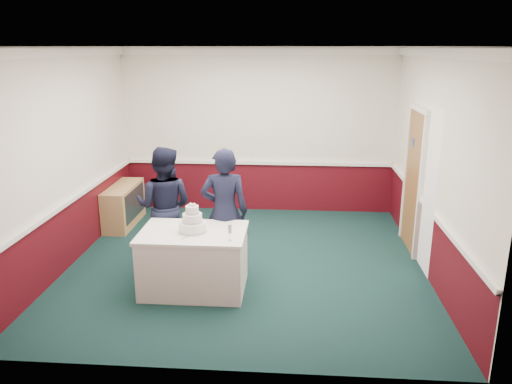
# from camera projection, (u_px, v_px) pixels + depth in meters

# --- Properties ---
(ground) EXTENTS (5.00, 5.00, 0.00)m
(ground) POSITION_uv_depth(u_px,v_px,m) (246.00, 263.00, 7.20)
(ground) COLOR #14312D
(ground) RESTS_ON ground
(room_shell) EXTENTS (5.00, 5.00, 3.00)m
(room_shell) POSITION_uv_depth(u_px,v_px,m) (255.00, 121.00, 7.23)
(room_shell) COLOR silver
(room_shell) RESTS_ON ground
(sideboard) EXTENTS (0.41, 1.20, 0.70)m
(sideboard) POSITION_uv_depth(u_px,v_px,m) (124.00, 205.00, 8.68)
(sideboard) COLOR #A1784E
(sideboard) RESTS_ON ground
(cake_table) EXTENTS (1.32, 0.92, 0.79)m
(cake_table) POSITION_uv_depth(u_px,v_px,m) (194.00, 260.00, 6.32)
(cake_table) COLOR white
(cake_table) RESTS_ON ground
(wedding_cake) EXTENTS (0.35, 0.35, 0.36)m
(wedding_cake) POSITION_uv_depth(u_px,v_px,m) (193.00, 223.00, 6.18)
(wedding_cake) COLOR white
(wedding_cake) RESTS_ON cake_table
(cake_knife) EXTENTS (0.10, 0.21, 0.00)m
(cake_knife) POSITION_uv_depth(u_px,v_px,m) (187.00, 237.00, 6.02)
(cake_knife) COLOR silver
(cake_knife) RESTS_ON cake_table
(champagne_flute) EXTENTS (0.05, 0.05, 0.21)m
(champagne_flute) POSITION_uv_depth(u_px,v_px,m) (230.00, 230.00, 5.87)
(champagne_flute) COLOR silver
(champagne_flute) RESTS_ON cake_table
(person_man) EXTENTS (0.88, 0.72, 1.70)m
(person_man) POSITION_uv_depth(u_px,v_px,m) (164.00, 206.00, 6.99)
(person_man) COLOR black
(person_man) RESTS_ON ground
(person_woman) EXTENTS (0.68, 0.48, 1.75)m
(person_woman) POSITION_uv_depth(u_px,v_px,m) (225.00, 212.00, 6.68)
(person_woman) COLOR black
(person_woman) RESTS_ON ground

